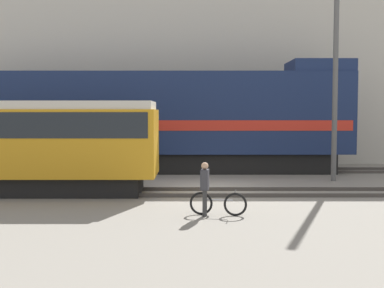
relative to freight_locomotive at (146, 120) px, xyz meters
name	(u,v)px	position (x,y,z in m)	size (l,w,h in m)	color
ground_plane	(206,189)	(2.91, -5.58, -2.63)	(120.00, 120.00, 0.00)	gray
track_near	(208,192)	(2.91, -6.86, -2.56)	(60.00, 1.51, 0.14)	#47423D
track_far	(203,170)	(2.91, 0.00, -2.56)	(60.00, 1.51, 0.14)	#47423D
building_backdrop	(200,73)	(2.91, 6.68, 2.97)	(39.17, 6.00, 11.20)	beige
freight_locomotive	(146,120)	(0.00, 0.00, 0.00)	(20.64, 3.04, 5.63)	black
streetcar	(20,141)	(-4.02, -6.86, -0.67)	(9.88, 2.54, 3.44)	black
bicycle	(216,204)	(3.00, -10.63, -2.28)	(1.68, 0.48, 0.75)	black
person	(202,184)	(2.61, -10.72, -1.68)	(0.28, 0.39, 1.58)	#333333
utility_pole_left	(333,68)	(8.51, -3.43, 2.33)	(0.23, 0.23, 9.93)	#595959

